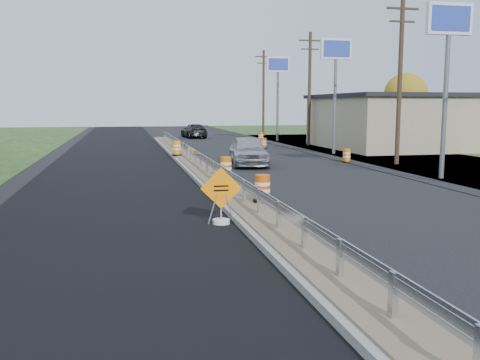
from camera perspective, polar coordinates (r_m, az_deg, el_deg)
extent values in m
plane|color=black|center=(19.64, -0.84, -1.93)|extent=(140.00, 140.00, 0.00)
cube|color=black|center=(29.16, -13.34, 1.11)|extent=(7.20, 120.00, 0.01)
cube|color=gray|center=(27.43, -4.18, 1.06)|extent=(1.60, 55.00, 0.18)
cube|color=brown|center=(27.41, -4.18, 1.30)|extent=(1.25, 55.00, 0.05)
cube|color=silver|center=(8.43, 16.04, -11.67)|extent=(0.10, 0.15, 0.70)
cube|color=silver|center=(10.14, 10.63, -8.13)|extent=(0.10, 0.15, 0.70)
cube|color=silver|center=(11.95, 6.88, -5.60)|extent=(0.10, 0.15, 0.70)
cube|color=silver|center=(13.80, 4.15, -3.72)|extent=(0.10, 0.15, 0.70)
cube|color=silver|center=(15.70, 2.08, -2.29)|extent=(0.10, 0.15, 0.70)
cube|color=silver|center=(17.61, 0.46, -1.16)|extent=(0.10, 0.15, 0.70)
cube|color=silver|center=(19.55, -0.84, -0.26)|extent=(0.10, 0.15, 0.70)
cube|color=silver|center=(21.49, -1.91, 0.49)|extent=(0.10, 0.15, 0.70)
cube|color=silver|center=(23.45, -2.80, 1.10)|extent=(0.10, 0.15, 0.70)
cube|color=silver|center=(25.41, -3.55, 1.63)|extent=(0.10, 0.15, 0.70)
cube|color=silver|center=(27.37, -4.19, 2.08)|extent=(0.10, 0.15, 0.70)
cube|color=silver|center=(29.35, -4.75, 2.46)|extent=(0.10, 0.15, 0.70)
cube|color=silver|center=(31.32, -5.24, 2.80)|extent=(0.10, 0.15, 0.70)
cube|color=silver|center=(33.30, -5.67, 3.10)|extent=(0.10, 0.15, 0.70)
cube|color=silver|center=(35.28, -6.05, 3.36)|extent=(0.10, 0.15, 0.70)
cube|color=silver|center=(37.26, -6.39, 3.60)|extent=(0.10, 0.15, 0.70)
cube|color=silver|center=(39.25, -6.70, 3.81)|extent=(0.10, 0.15, 0.70)
cube|color=silver|center=(41.23, -6.97, 4.00)|extent=(0.10, 0.15, 0.70)
cube|color=silver|center=(43.22, -7.23, 4.18)|extent=(0.10, 0.15, 0.70)
cube|color=silver|center=(45.21, -7.46, 4.34)|extent=(0.10, 0.15, 0.70)
cube|color=silver|center=(47.20, -7.67, 4.48)|extent=(0.10, 0.15, 0.70)
cube|color=silver|center=(49.19, -7.86, 4.61)|extent=(0.10, 0.15, 0.70)
cube|color=silver|center=(51.18, -8.04, 4.74)|extent=(0.10, 0.15, 0.70)
cube|color=silver|center=(28.34, -4.48, 2.68)|extent=(0.04, 46.00, 0.34)
cube|color=silver|center=(28.35, -4.48, 2.52)|extent=(0.06, 46.00, 0.03)
cube|color=silver|center=(28.33, -4.49, 2.84)|extent=(0.06, 46.00, 0.03)
cube|color=tan|center=(46.23, 20.28, 5.75)|extent=(18.00, 12.00, 4.00)
cube|color=black|center=(46.22, 20.41, 8.38)|extent=(18.50, 12.50, 0.30)
cube|color=black|center=(42.12, 9.89, 5.42)|extent=(0.08, 7.20, 2.20)
cylinder|color=slate|center=(26.24, 21.01, 7.49)|extent=(0.22, 0.22, 6.80)
cube|color=white|center=(26.51, 21.44, 15.72)|extent=(2.20, 0.25, 1.40)
cube|color=#263FB2|center=(26.51, 21.44, 15.72)|extent=(1.90, 0.30, 1.10)
cylinder|color=slate|center=(37.79, 10.07, 7.87)|extent=(0.22, 0.22, 6.80)
cube|color=white|center=(37.99, 10.21, 13.61)|extent=(2.20, 0.25, 1.40)
cube|color=#263FB2|center=(37.99, 10.21, 13.61)|extent=(1.90, 0.30, 1.10)
cylinder|color=slate|center=(51.02, 4.03, 7.95)|extent=(0.22, 0.22, 6.80)
cube|color=white|center=(51.16, 4.07, 12.21)|extent=(2.20, 0.25, 1.40)
cube|color=#263FB2|center=(51.16, 4.07, 12.21)|extent=(1.90, 0.30, 1.10)
cylinder|color=#473523|center=(31.93, 16.67, 10.00)|extent=(0.26, 0.26, 9.40)
cube|color=#473523|center=(32.34, 16.97, 17.10)|extent=(1.90, 0.12, 0.12)
cube|color=#473523|center=(32.23, 16.91, 15.87)|extent=(1.50, 0.10, 0.10)
cylinder|color=#473523|center=(45.64, 7.42, 9.54)|extent=(0.26, 0.26, 9.40)
cube|color=#473523|center=(45.93, 7.51, 14.54)|extent=(1.90, 0.12, 0.12)
cube|color=#473523|center=(45.86, 7.49, 13.67)|extent=(1.50, 0.10, 0.10)
cylinder|color=#473523|center=(59.97, 2.52, 9.20)|extent=(0.26, 0.26, 9.40)
cube|color=#473523|center=(60.19, 2.54, 13.01)|extent=(1.90, 0.12, 0.12)
cube|color=#473523|center=(60.14, 2.54, 12.35)|extent=(1.50, 0.10, 0.10)
cylinder|color=#473523|center=(60.82, 17.14, 5.86)|extent=(0.36, 0.36, 3.08)
sphere|color=#B28426|center=(60.81, 17.26, 8.70)|extent=(4.62, 4.62, 4.62)
cylinder|color=white|center=(15.34, -2.02, -4.47)|extent=(0.50, 0.50, 0.14)
cube|color=slate|center=(15.22, -2.94, -3.14)|extent=(0.29, 0.04, 0.86)
cube|color=slate|center=(15.31, -1.11, -3.07)|extent=(0.29, 0.04, 0.86)
cube|color=slate|center=(15.30, -2.05, -3.08)|extent=(0.04, 0.22, 0.87)
cube|color=orange|center=(15.16, -2.04, -0.88)|extent=(1.19, 0.04, 1.19)
cube|color=black|center=(15.13, -2.02, -0.66)|extent=(0.42, 0.01, 0.04)
cube|color=black|center=(15.15, -2.02, -1.12)|extent=(0.42, 0.01, 0.04)
cylinder|color=black|center=(17.54, 2.40, -2.23)|extent=(0.61, 0.61, 0.08)
cylinder|color=#DC4E09|center=(17.47, 2.41, -0.84)|extent=(0.49, 0.49, 0.86)
cylinder|color=white|center=(17.45, 2.41, -0.38)|extent=(0.51, 0.51, 0.11)
cylinder|color=white|center=(17.48, 2.41, -1.11)|extent=(0.51, 0.51, 0.11)
cylinder|color=black|center=(23.67, -1.51, 0.42)|extent=(0.61, 0.61, 0.08)
cylinder|color=#D96009|center=(23.61, -1.52, 1.45)|extent=(0.49, 0.49, 0.85)
cylinder|color=white|center=(23.60, -1.52, 1.79)|extent=(0.50, 0.50, 0.11)
cylinder|color=white|center=(23.62, -1.52, 1.25)|extent=(0.50, 0.50, 0.11)
cylinder|color=black|center=(34.19, -6.76, 2.69)|extent=(0.63, 0.63, 0.08)
cylinder|color=orange|center=(34.16, -6.77, 3.42)|extent=(0.50, 0.50, 0.88)
cylinder|color=white|center=(34.14, -6.78, 3.67)|extent=(0.52, 0.52, 0.11)
cylinder|color=white|center=(34.16, -6.77, 3.28)|extent=(0.52, 0.52, 0.11)
cylinder|color=black|center=(32.66, 11.29, 1.93)|extent=(0.55, 0.55, 0.07)
cylinder|color=orange|center=(32.63, 11.31, 2.60)|extent=(0.44, 0.44, 0.77)
cylinder|color=white|center=(32.61, 11.31, 2.83)|extent=(0.45, 0.45, 0.10)
cylinder|color=white|center=(32.63, 11.30, 2.48)|extent=(0.45, 0.45, 0.10)
cylinder|color=black|center=(42.39, 2.53, 3.43)|extent=(0.57, 0.57, 0.08)
cylinder|color=#DC6209|center=(42.37, 2.53, 3.96)|extent=(0.46, 0.46, 0.80)
cylinder|color=white|center=(42.36, 2.53, 4.14)|extent=(0.47, 0.47, 0.10)
cylinder|color=white|center=(42.37, 2.53, 3.86)|extent=(0.47, 0.47, 0.10)
cylinder|color=black|center=(51.12, 2.23, 4.20)|extent=(0.59, 0.59, 0.08)
cylinder|color=#FD5F0A|center=(51.09, 2.23, 4.66)|extent=(0.47, 0.47, 0.82)
cylinder|color=white|center=(51.09, 2.24, 4.81)|extent=(0.49, 0.49, 0.11)
cylinder|color=white|center=(51.10, 2.23, 4.57)|extent=(0.49, 0.49, 0.11)
imported|color=#B3B3B8|center=(30.29, 0.92, 3.15)|extent=(2.56, 5.13, 1.68)
imported|color=black|center=(56.69, -4.92, 5.24)|extent=(2.49, 5.18, 1.46)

